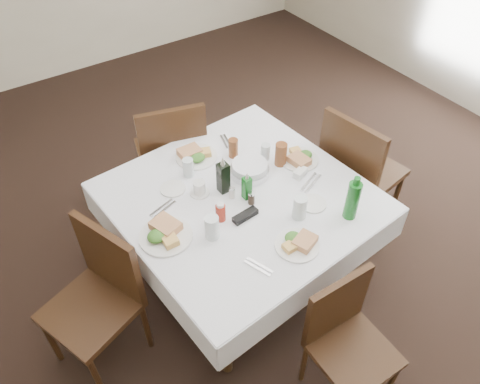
{
  "coord_description": "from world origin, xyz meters",
  "views": [
    {
      "loc": [
        -1.25,
        -1.63,
        2.73
      ],
      "look_at": [
        -0.12,
        0.04,
        0.8
      ],
      "focal_mm": 35.0,
      "sensor_mm": 36.0,
      "label": 1
    }
  ],
  "objects_px": {
    "water_s": "(300,207)",
    "oil_cruet_green": "(247,187)",
    "dining_table": "(241,204)",
    "water_n": "(188,168)",
    "chair_south": "(345,334)",
    "chair_west": "(100,291)",
    "oil_cruet_dark": "(223,177)",
    "chair_north": "(172,151)",
    "bread_basket": "(250,169)",
    "coffee_mug": "(200,188)",
    "ketchup_bottle": "(221,212)",
    "chair_east": "(356,168)",
    "water_e": "(265,152)",
    "green_bottle": "(353,200)",
    "water_w": "(212,227)"
  },
  "relations": [
    {
      "from": "water_s",
      "to": "oil_cruet_green",
      "type": "bearing_deg",
      "value": 117.82
    },
    {
      "from": "dining_table",
      "to": "water_n",
      "type": "height_order",
      "value": "water_n"
    },
    {
      "from": "chair_south",
      "to": "chair_west",
      "type": "bearing_deg",
      "value": 135.96
    },
    {
      "from": "oil_cruet_dark",
      "to": "water_s",
      "type": "bearing_deg",
      "value": -60.76
    },
    {
      "from": "oil_cruet_dark",
      "to": "oil_cruet_green",
      "type": "relative_size",
      "value": 1.34
    },
    {
      "from": "chair_north",
      "to": "bread_basket",
      "type": "height_order",
      "value": "chair_north"
    },
    {
      "from": "water_n",
      "to": "coffee_mug",
      "type": "bearing_deg",
      "value": -98.25
    },
    {
      "from": "coffee_mug",
      "to": "chair_west",
      "type": "bearing_deg",
      "value": -168.01
    },
    {
      "from": "oil_cruet_dark",
      "to": "ketchup_bottle",
      "type": "relative_size",
      "value": 2.07
    },
    {
      "from": "chair_east",
      "to": "chair_west",
      "type": "xyz_separation_m",
      "value": [
        -1.88,
        0.08,
        -0.04
      ]
    },
    {
      "from": "oil_cruet_green",
      "to": "dining_table",
      "type": "bearing_deg",
      "value": 121.97
    },
    {
      "from": "water_e",
      "to": "coffee_mug",
      "type": "distance_m",
      "value": 0.52
    },
    {
      "from": "chair_north",
      "to": "water_n",
      "type": "distance_m",
      "value": 0.57
    },
    {
      "from": "chair_west",
      "to": "ketchup_bottle",
      "type": "xyz_separation_m",
      "value": [
        0.74,
        -0.09,
        0.28
      ]
    },
    {
      "from": "water_n",
      "to": "bread_basket",
      "type": "height_order",
      "value": "water_n"
    },
    {
      "from": "bread_basket",
      "to": "oil_cruet_dark",
      "type": "distance_m",
      "value": 0.23
    },
    {
      "from": "chair_north",
      "to": "water_n",
      "type": "bearing_deg",
      "value": -103.92
    },
    {
      "from": "chair_east",
      "to": "oil_cruet_dark",
      "type": "distance_m",
      "value": 1.05
    },
    {
      "from": "dining_table",
      "to": "green_bottle",
      "type": "height_order",
      "value": "green_bottle"
    },
    {
      "from": "chair_south",
      "to": "water_s",
      "type": "bearing_deg",
      "value": 76.04
    },
    {
      "from": "chair_east",
      "to": "ketchup_bottle",
      "type": "relative_size",
      "value": 8.12
    },
    {
      "from": "bread_basket",
      "to": "oil_cruet_dark",
      "type": "bearing_deg",
      "value": -170.89
    },
    {
      "from": "water_w",
      "to": "chair_east",
      "type": "bearing_deg",
      "value": 4.71
    },
    {
      "from": "chair_west",
      "to": "bread_basket",
      "type": "height_order",
      "value": "chair_west"
    },
    {
      "from": "dining_table",
      "to": "bread_basket",
      "type": "relative_size",
      "value": 6.1
    },
    {
      "from": "green_bottle",
      "to": "bread_basket",
      "type": "bearing_deg",
      "value": 113.03
    },
    {
      "from": "water_s",
      "to": "oil_cruet_dark",
      "type": "height_order",
      "value": "oil_cruet_dark"
    },
    {
      "from": "oil_cruet_dark",
      "to": "chair_east",
      "type": "bearing_deg",
      "value": -9.94
    },
    {
      "from": "chair_east",
      "to": "water_e",
      "type": "distance_m",
      "value": 0.7
    },
    {
      "from": "ketchup_bottle",
      "to": "chair_east",
      "type": "bearing_deg",
      "value": 0.98
    },
    {
      "from": "chair_south",
      "to": "green_bottle",
      "type": "xyz_separation_m",
      "value": [
        0.4,
        0.45,
        0.41
      ]
    },
    {
      "from": "water_s",
      "to": "water_w",
      "type": "relative_size",
      "value": 1.0
    },
    {
      "from": "chair_north",
      "to": "coffee_mug",
      "type": "bearing_deg",
      "value": -102.43
    },
    {
      "from": "water_n",
      "to": "water_e",
      "type": "relative_size",
      "value": 1.11
    },
    {
      "from": "water_e",
      "to": "coffee_mug",
      "type": "relative_size",
      "value": 0.94
    },
    {
      "from": "chair_south",
      "to": "green_bottle",
      "type": "bearing_deg",
      "value": 48.77
    },
    {
      "from": "dining_table",
      "to": "oil_cruet_dark",
      "type": "xyz_separation_m",
      "value": [
        -0.06,
        0.1,
        0.19
      ]
    },
    {
      "from": "dining_table",
      "to": "water_s",
      "type": "bearing_deg",
      "value": -61.74
    },
    {
      "from": "chair_north",
      "to": "chair_south",
      "type": "height_order",
      "value": "chair_north"
    },
    {
      "from": "chair_south",
      "to": "green_bottle",
      "type": "height_order",
      "value": "green_bottle"
    },
    {
      "from": "water_n",
      "to": "green_bottle",
      "type": "bearing_deg",
      "value": -54.55
    },
    {
      "from": "chair_east",
      "to": "green_bottle",
      "type": "bearing_deg",
      "value": -140.88
    },
    {
      "from": "water_n",
      "to": "oil_cruet_dark",
      "type": "height_order",
      "value": "oil_cruet_dark"
    },
    {
      "from": "water_e",
      "to": "coffee_mug",
      "type": "bearing_deg",
      "value": -175.61
    },
    {
      "from": "dining_table",
      "to": "chair_east",
      "type": "xyz_separation_m",
      "value": [
        0.93,
        -0.08,
        -0.1
      ]
    },
    {
      "from": "chair_north",
      "to": "water_s",
      "type": "height_order",
      "value": "chair_north"
    },
    {
      "from": "dining_table",
      "to": "water_s",
      "type": "distance_m",
      "value": 0.41
    },
    {
      "from": "dining_table",
      "to": "water_n",
      "type": "distance_m",
      "value": 0.4
    },
    {
      "from": "water_s",
      "to": "chair_west",
      "type": "bearing_deg",
      "value": 163.68
    },
    {
      "from": "chair_north",
      "to": "water_s",
      "type": "relative_size",
      "value": 6.81
    }
  ]
}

